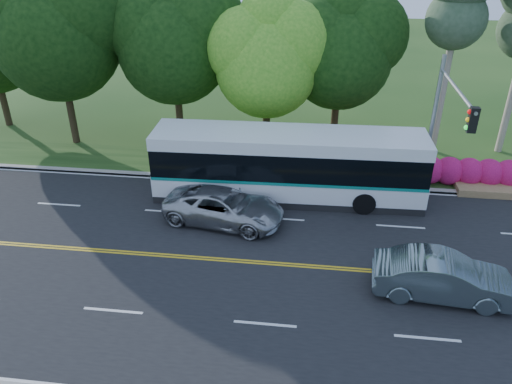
# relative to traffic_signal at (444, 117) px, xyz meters

# --- Properties ---
(ground) EXTENTS (120.00, 120.00, 0.00)m
(ground) POSITION_rel_traffic_signal_xyz_m (-6.49, -5.40, -4.67)
(ground) COLOR #214517
(ground) RESTS_ON ground
(road) EXTENTS (60.00, 14.00, 0.02)m
(road) POSITION_rel_traffic_signal_xyz_m (-6.49, -5.40, -4.66)
(road) COLOR black
(road) RESTS_ON ground
(curb_north) EXTENTS (60.00, 0.30, 0.15)m
(curb_north) POSITION_rel_traffic_signal_xyz_m (-6.49, 1.75, -4.60)
(curb_north) COLOR #A59F95
(curb_north) RESTS_ON ground
(grass_verge) EXTENTS (60.00, 4.00, 0.10)m
(grass_verge) POSITION_rel_traffic_signal_xyz_m (-6.49, 3.60, -4.62)
(grass_verge) COLOR #214517
(grass_verge) RESTS_ON ground
(lane_markings) EXTENTS (57.60, 13.82, 0.00)m
(lane_markings) POSITION_rel_traffic_signal_xyz_m (-6.59, -5.40, -4.65)
(lane_markings) COLOR gold
(lane_markings) RESTS_ON road
(tree_row) EXTENTS (44.70, 9.10, 13.84)m
(tree_row) POSITION_rel_traffic_signal_xyz_m (-11.65, 6.73, 2.06)
(tree_row) COLOR black
(tree_row) RESTS_ON ground
(bougainvillea_hedge) EXTENTS (9.50, 2.25, 1.50)m
(bougainvillea_hedge) POSITION_rel_traffic_signal_xyz_m (0.69, 2.75, -3.95)
(bougainvillea_hedge) COLOR #AA0E4E
(bougainvillea_hedge) RESTS_ON ground
(traffic_signal) EXTENTS (0.42, 6.10, 7.00)m
(traffic_signal) POSITION_rel_traffic_signal_xyz_m (0.00, 0.00, 0.00)
(traffic_signal) COLOR #979AA0
(traffic_signal) RESTS_ON ground
(transit_bus) EXTENTS (13.22, 3.17, 3.44)m
(transit_bus) POSITION_rel_traffic_signal_xyz_m (-6.87, 0.31, -2.95)
(transit_bus) COLOR white
(transit_bus) RESTS_ON road
(sedan) EXTENTS (5.19, 2.14, 1.67)m
(sedan) POSITION_rel_traffic_signal_xyz_m (-0.67, -6.58, -3.81)
(sedan) COLOR slate
(sedan) RESTS_ON road
(suv) EXTENTS (5.88, 3.48, 1.53)m
(suv) POSITION_rel_traffic_signal_xyz_m (-9.59, -2.41, -3.88)
(suv) COLOR #B1B3B6
(suv) RESTS_ON road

